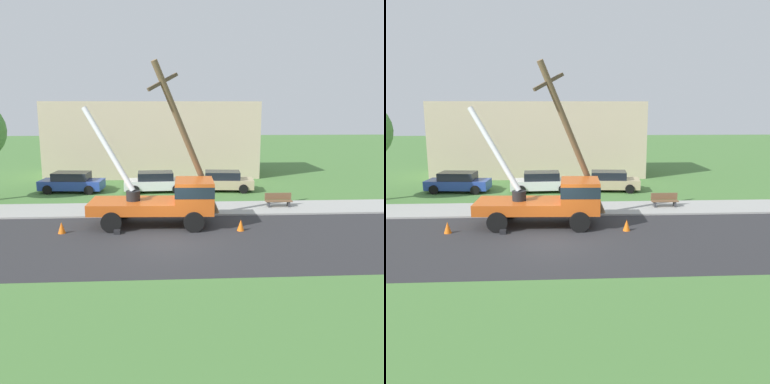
% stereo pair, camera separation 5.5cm
% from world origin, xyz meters
% --- Properties ---
extents(ground_plane, '(120.00, 120.00, 0.00)m').
position_xyz_m(ground_plane, '(0.00, 12.00, 0.00)').
color(ground_plane, '#477538').
extents(road_asphalt, '(80.00, 8.46, 0.01)m').
position_xyz_m(road_asphalt, '(0.00, 0.00, 0.00)').
color(road_asphalt, '#2B2B2D').
rests_on(road_asphalt, ground).
extents(sidewalk_strip, '(80.00, 3.18, 0.10)m').
position_xyz_m(sidewalk_strip, '(0.00, 5.82, 0.05)').
color(sidewalk_strip, '#9E9E99').
rests_on(sidewalk_strip, ground).
extents(utility_truck, '(6.75, 3.21, 5.98)m').
position_xyz_m(utility_truck, '(0.04, 2.61, 1.41)').
color(utility_truck, '#C65119').
rests_on(utility_truck, ground).
extents(leaning_utility_pole, '(3.91, 2.54, 8.24)m').
position_xyz_m(leaning_utility_pole, '(1.03, 3.54, 4.19)').
color(leaning_utility_pole, brown).
rests_on(leaning_utility_pole, ground).
extents(traffic_cone_ahead, '(0.36, 0.36, 0.56)m').
position_xyz_m(traffic_cone_ahead, '(3.54, 1.42, 0.28)').
color(traffic_cone_ahead, orange).
rests_on(traffic_cone_ahead, ground).
extents(traffic_cone_behind, '(0.36, 0.36, 0.56)m').
position_xyz_m(traffic_cone_behind, '(-5.09, 1.49, 0.28)').
color(traffic_cone_behind, orange).
rests_on(traffic_cone_behind, ground).
extents(parked_sedan_blue, '(4.55, 2.28, 1.42)m').
position_xyz_m(parked_sedan_blue, '(-6.82, 11.48, 0.71)').
color(parked_sedan_blue, '#263F99').
rests_on(parked_sedan_blue, ground).
extents(parked_sedan_white, '(4.49, 2.17, 1.42)m').
position_xyz_m(parked_sedan_white, '(-0.88, 11.23, 0.71)').
color(parked_sedan_white, silver).
rests_on(parked_sedan_white, ground).
extents(parked_sedan_tan, '(4.55, 2.29, 1.42)m').
position_xyz_m(parked_sedan_tan, '(3.92, 11.27, 0.71)').
color(parked_sedan_tan, tan).
rests_on(parked_sedan_tan, ground).
extents(park_bench, '(1.60, 0.45, 0.90)m').
position_xyz_m(park_bench, '(6.59, 5.88, 0.46)').
color(park_bench, brown).
rests_on(park_bench, ground).
extents(lowrise_building_backdrop, '(18.00, 6.00, 6.40)m').
position_xyz_m(lowrise_building_backdrop, '(-1.28, 19.15, 3.20)').
color(lowrise_building_backdrop, '#C6B293').
rests_on(lowrise_building_backdrop, ground).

